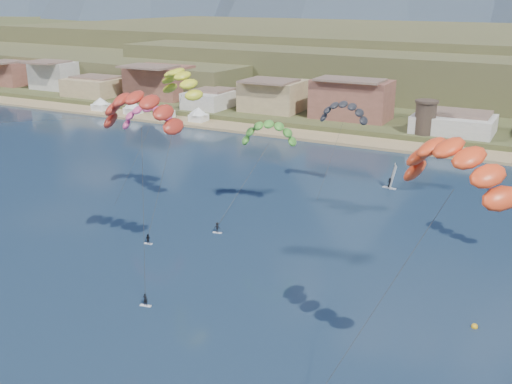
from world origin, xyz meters
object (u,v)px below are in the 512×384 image
kitesurfer_red (140,105)px  windsurfer (391,181)px  kitesurfer_yellow (181,79)px  kitesurfer_green (269,130)px  buoy (475,327)px  kitesurfer_orange (457,158)px  watchtower (425,117)px

kitesurfer_red → windsurfer: size_ratio=5.39×
kitesurfer_yellow → windsurfer: (26.66, 30.75, -21.56)m
kitesurfer_green → buoy: kitesurfer_green is taller
kitesurfer_yellow → kitesurfer_orange: bearing=-31.5°
kitesurfer_green → kitesurfer_yellow: bearing=-148.5°
kitesurfer_yellow → kitesurfer_orange: (47.18, -28.90, 0.03)m
kitesurfer_green → buoy: 45.39m
kitesurfer_red → kitesurfer_orange: kitesurfer_orange is taller
watchtower → kitesurfer_green: size_ratio=0.46×
kitesurfer_green → buoy: size_ratio=25.12×
watchtower → kitesurfer_orange: size_ratio=0.32×
kitesurfer_orange → windsurfer: size_ratio=5.57×
kitesurfer_red → watchtower: bearing=79.8°
watchtower → buoy: 90.56m
watchtower → kitesurfer_orange: 105.22m
kitesurfer_green → windsurfer: kitesurfer_green is taller
windsurfer → kitesurfer_yellow: bearing=-130.9°
kitesurfer_orange → windsurfer: kitesurfer_orange is taller
windsurfer → buoy: windsurfer is taller
watchtower → kitesurfer_yellow: size_ratio=0.32×
kitesurfer_red → kitesurfer_yellow: 20.55m
buoy → kitesurfer_orange: bearing=-97.2°
kitesurfer_red → windsurfer: kitesurfer_red is taller
watchtower → windsurfer: watchtower is taller
kitesurfer_yellow → windsurfer: bearing=49.1°
buoy → kitesurfer_red: bearing=-173.4°
kitesurfer_orange → kitesurfer_green: kitesurfer_orange is taller
windsurfer → buoy: size_ratio=6.47×
kitesurfer_red → kitesurfer_green: size_ratio=1.39×
buoy → kitesurfer_yellow: bearing=163.6°
kitesurfer_red → buoy: 47.73m
kitesurfer_red → kitesurfer_orange: bearing=-13.6°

